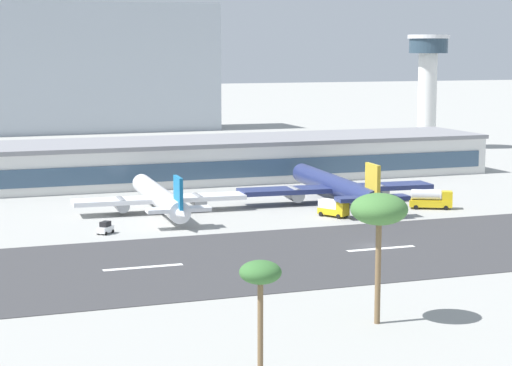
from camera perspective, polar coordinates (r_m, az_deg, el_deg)
The scene contains 14 objects.
ground_plane at distance 156.14m, azimuth 7.01°, elevation -3.80°, with size 1400.00×1400.00×0.00m, color #9E9E99.
runway_strip at distance 153.81m, azimuth 7.45°, elevation -3.98°, with size 800.00×41.22×0.08m, color #38383A.
runway_centreline_dash_3 at distance 140.76m, azimuth -6.84°, elevation -5.09°, with size 12.00×1.20×0.01m, color white.
runway_centreline_dash_4 at distance 153.98m, azimuth 7.58°, elevation -3.95°, with size 12.00×1.20×0.01m, color white.
terminal_building at distance 232.16m, azimuth -3.33°, elevation 1.42°, with size 146.73×27.27×10.10m.
control_tower at distance 307.85m, azimuth 10.35°, elevation 6.41°, with size 13.30×13.30×36.51m.
distant_hotel_block at distance 372.35m, azimuth -12.64°, elevation 6.83°, with size 132.93×27.58×49.84m, color #A8B2BC.
airliner_blue_tail_gate_0 at distance 185.87m, azimuth -5.79°, elevation -0.92°, with size 34.40×45.28×9.45m.
airliner_gold_tail_gate_1 at distance 197.78m, azimuth 4.99°, elevation -0.27°, with size 42.26×50.06×10.45m.
service_fuel_truck_0 at distance 193.53m, azimuth 10.54°, elevation -0.95°, with size 8.77×6.11×3.95m.
service_baggage_tug_1 at distance 166.92m, azimuth -9.11°, elevation -2.70°, with size 3.33×3.45×2.20m.
service_box_truck_2 at distance 181.87m, azimuth 4.71°, elevation -1.50°, with size 5.02×6.41×3.25m.
palm_tree_0 at distance 110.16m, azimuth 7.46°, elevation -1.71°, with size 6.71×6.71×15.55m.
palm_tree_2 at distance 89.93m, azimuth 0.27°, elevation -5.71°, with size 4.07×4.07×12.21m.
Camera 1 is at (-68.87, -136.40, 32.15)m, focal length 66.08 mm.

